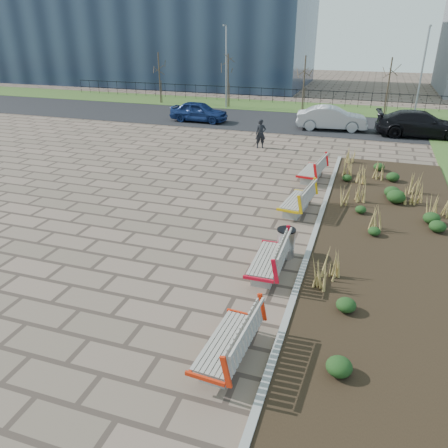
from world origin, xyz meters
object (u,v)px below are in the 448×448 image
(bench_d, at_px, (311,169))
(lamp_west, at_px, (226,68))
(car_silver, at_px, (332,118))
(lamp_east, at_px, (421,74))
(bench_b, at_px, (267,257))
(pedestrian, at_px, (261,134))
(bench_a, at_px, (226,340))
(bench_c, at_px, (297,199))
(litter_bin, at_px, (286,243))
(car_blue, at_px, (199,112))
(car_black, at_px, (421,124))

(bench_d, bearing_deg, lamp_west, 126.42)
(car_silver, relative_size, lamp_east, 0.73)
(bench_b, height_order, lamp_east, lamp_east)
(bench_d, xyz_separation_m, pedestrian, (-3.39, 4.52, 0.27))
(bench_a, relative_size, lamp_west, 0.35)
(pedestrian, bearing_deg, bench_c, -89.87)
(litter_bin, xyz_separation_m, pedestrian, (-3.67, 11.60, 0.35))
(bench_a, distance_m, car_blue, 23.49)
(bench_a, height_order, car_black, car_black)
(lamp_east, bearing_deg, car_blue, -157.99)
(bench_a, xyz_separation_m, bench_d, (0.00, 11.73, 0.00))
(car_black, bearing_deg, lamp_east, -4.35)
(bench_c, bearing_deg, bench_d, 96.91)
(bench_c, relative_size, pedestrian, 1.36)
(bench_b, bearing_deg, car_blue, 116.02)
(bench_a, xyz_separation_m, bench_b, (0.00, 3.53, 0.00))
(lamp_west, xyz_separation_m, lamp_east, (14.00, 0.00, 0.00))
(lamp_west, bearing_deg, lamp_east, 0.00)
(bench_a, xyz_separation_m, lamp_east, (5.00, 27.35, 2.54))
(bench_a, distance_m, litter_bin, 4.66)
(bench_d, bearing_deg, car_black, 70.00)
(car_blue, bearing_deg, car_silver, -86.72)
(lamp_west, bearing_deg, bench_b, -69.30)
(pedestrian, bearing_deg, lamp_east, 30.69)
(bench_c, xyz_separation_m, car_blue, (-9.08, 13.63, 0.19))
(bench_c, height_order, litter_bin, bench_c)
(bench_c, relative_size, car_black, 0.41)
(bench_d, xyz_separation_m, car_black, (4.97, 9.98, 0.26))
(bench_c, height_order, car_silver, car_silver)
(bench_c, relative_size, car_silver, 0.48)
(car_black, height_order, lamp_west, lamp_west)
(litter_bin, xyz_separation_m, lamp_west, (-9.28, 22.71, 2.62))
(lamp_east, bearing_deg, bench_c, -104.50)
(bench_c, height_order, pedestrian, pedestrian)
(car_blue, height_order, lamp_west, lamp_west)
(lamp_east, bearing_deg, litter_bin, -101.74)
(bench_d, bearing_deg, car_silver, 97.62)
(bench_c, bearing_deg, pedestrian, 119.29)
(bench_b, height_order, litter_bin, bench_b)
(bench_b, bearing_deg, bench_c, 89.41)
(bench_b, height_order, car_blue, car_blue)
(bench_c, bearing_deg, litter_bin, -78.36)
(bench_c, height_order, car_blue, car_blue)
(bench_a, height_order, lamp_east, lamp_east)
(bench_a, relative_size, car_silver, 0.48)
(bench_a, height_order, bench_c, same)
(bench_d, height_order, car_blue, car_blue)
(bench_b, bearing_deg, bench_a, -90.59)
(litter_bin, bearing_deg, bench_b, -104.04)
(car_blue, relative_size, lamp_east, 0.66)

